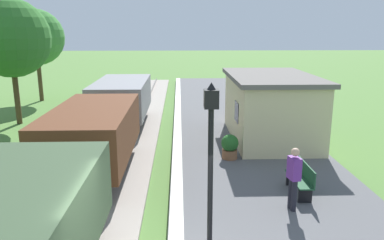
{
  "coord_description": "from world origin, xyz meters",
  "views": [
    {
      "loc": [
        0.5,
        -6.04,
        4.95
      ],
      "look_at": [
        0.99,
        8.38,
        1.42
      ],
      "focal_mm": 35.28,
      "sensor_mm": 36.0,
      "label": 1
    }
  ],
  "objects_px": {
    "person_waiting": "(294,176)",
    "tree_field_left": "(10,38)",
    "potted_planter": "(230,146)",
    "lamp_post_near": "(211,140)",
    "freight_train": "(93,137)",
    "bench_down_platform": "(242,105)",
    "tree_field_distant": "(36,37)",
    "station_hut": "(270,107)",
    "bench_near_hut": "(301,178)"
  },
  "relations": [
    {
      "from": "station_hut",
      "to": "tree_field_left",
      "type": "xyz_separation_m",
      "value": [
        -12.41,
        3.96,
        2.8
      ]
    },
    {
      "from": "freight_train",
      "to": "potted_planter",
      "type": "distance_m",
      "value": 4.87
    },
    {
      "from": "station_hut",
      "to": "person_waiting",
      "type": "bearing_deg",
      "value": -97.96
    },
    {
      "from": "bench_near_hut",
      "to": "person_waiting",
      "type": "bearing_deg",
      "value": -119.4
    },
    {
      "from": "bench_near_hut",
      "to": "freight_train",
      "type": "bearing_deg",
      "value": 161.12
    },
    {
      "from": "person_waiting",
      "to": "potted_planter",
      "type": "height_order",
      "value": "person_waiting"
    },
    {
      "from": "bench_down_platform",
      "to": "freight_train",
      "type": "bearing_deg",
      "value": -127.53
    },
    {
      "from": "person_waiting",
      "to": "tree_field_left",
      "type": "distance_m",
      "value": 15.98
    },
    {
      "from": "freight_train",
      "to": "bench_near_hut",
      "type": "relative_size",
      "value": 12.93
    },
    {
      "from": "bench_near_hut",
      "to": "tree_field_distant",
      "type": "height_order",
      "value": "tree_field_distant"
    },
    {
      "from": "freight_train",
      "to": "tree_field_distant",
      "type": "bearing_deg",
      "value": 115.64
    },
    {
      "from": "bench_near_hut",
      "to": "lamp_post_near",
      "type": "bearing_deg",
      "value": -134.2
    },
    {
      "from": "freight_train",
      "to": "potted_planter",
      "type": "xyz_separation_m",
      "value": [
        4.74,
        0.89,
        -0.67
      ]
    },
    {
      "from": "potted_planter",
      "to": "bench_down_platform",
      "type": "bearing_deg",
      "value": 77.32
    },
    {
      "from": "tree_field_left",
      "to": "tree_field_distant",
      "type": "distance_m",
      "value": 6.65
    },
    {
      "from": "freight_train",
      "to": "bench_down_platform",
      "type": "distance_m",
      "value": 10.55
    },
    {
      "from": "bench_down_platform",
      "to": "person_waiting",
      "type": "bearing_deg",
      "value": -92.74
    },
    {
      "from": "bench_near_hut",
      "to": "bench_down_platform",
      "type": "height_order",
      "value": "same"
    },
    {
      "from": "freight_train",
      "to": "bench_near_hut",
      "type": "height_order",
      "value": "freight_train"
    },
    {
      "from": "bench_near_hut",
      "to": "person_waiting",
      "type": "height_order",
      "value": "person_waiting"
    },
    {
      "from": "potted_planter",
      "to": "lamp_post_near",
      "type": "height_order",
      "value": "lamp_post_near"
    },
    {
      "from": "lamp_post_near",
      "to": "tree_field_left",
      "type": "distance_m",
      "value": 15.68
    },
    {
      "from": "station_hut",
      "to": "tree_field_left",
      "type": "height_order",
      "value": "tree_field_left"
    },
    {
      "from": "tree_field_left",
      "to": "potted_planter",
      "type": "bearing_deg",
      "value": -32.44
    },
    {
      "from": "bench_down_platform",
      "to": "potted_planter",
      "type": "xyz_separation_m",
      "value": [
        -1.68,
        -7.46,
        0.0
      ]
    },
    {
      "from": "person_waiting",
      "to": "tree_field_left",
      "type": "height_order",
      "value": "tree_field_left"
    },
    {
      "from": "potted_planter",
      "to": "tree_field_left",
      "type": "bearing_deg",
      "value": 147.56
    },
    {
      "from": "potted_planter",
      "to": "bench_near_hut",
      "type": "bearing_deg",
      "value": -61.44
    },
    {
      "from": "station_hut",
      "to": "tree_field_left",
      "type": "relative_size",
      "value": 0.9
    },
    {
      "from": "lamp_post_near",
      "to": "tree_field_distant",
      "type": "distance_m",
      "value": 21.81
    },
    {
      "from": "freight_train",
      "to": "potted_planter",
      "type": "height_order",
      "value": "freight_train"
    },
    {
      "from": "lamp_post_near",
      "to": "tree_field_left",
      "type": "relative_size",
      "value": 0.57
    },
    {
      "from": "freight_train",
      "to": "potted_planter",
      "type": "bearing_deg",
      "value": 10.63
    },
    {
      "from": "bench_near_hut",
      "to": "potted_planter",
      "type": "distance_m",
      "value": 3.51
    },
    {
      "from": "tree_field_left",
      "to": "tree_field_distant",
      "type": "bearing_deg",
      "value": 99.71
    },
    {
      "from": "lamp_post_near",
      "to": "tree_field_distant",
      "type": "bearing_deg",
      "value": 118.07
    },
    {
      "from": "station_hut",
      "to": "tree_field_distant",
      "type": "bearing_deg",
      "value": 142.15
    },
    {
      "from": "bench_down_platform",
      "to": "tree_field_distant",
      "type": "distance_m",
      "value": 14.76
    },
    {
      "from": "potted_planter",
      "to": "tree_field_distant",
      "type": "bearing_deg",
      "value": 131.14
    },
    {
      "from": "station_hut",
      "to": "potted_planter",
      "type": "bearing_deg",
      "value": -128.26
    },
    {
      "from": "person_waiting",
      "to": "tree_field_distant",
      "type": "distance_m",
      "value": 21.54
    },
    {
      "from": "station_hut",
      "to": "tree_field_left",
      "type": "bearing_deg",
      "value": 162.29
    },
    {
      "from": "station_hut",
      "to": "bench_near_hut",
      "type": "distance_m",
      "value": 5.79
    },
    {
      "from": "potted_planter",
      "to": "person_waiting",
      "type": "bearing_deg",
      "value": -74.48
    },
    {
      "from": "bench_down_platform",
      "to": "potted_planter",
      "type": "distance_m",
      "value": 7.65
    },
    {
      "from": "person_waiting",
      "to": "tree_field_distant",
      "type": "xyz_separation_m",
      "value": [
        -12.6,
        17.19,
        3.15
      ]
    },
    {
      "from": "person_waiting",
      "to": "lamp_post_near",
      "type": "height_order",
      "value": "lamp_post_near"
    },
    {
      "from": "tree_field_distant",
      "to": "person_waiting",
      "type": "bearing_deg",
      "value": -53.77
    },
    {
      "from": "lamp_post_near",
      "to": "tree_field_left",
      "type": "height_order",
      "value": "tree_field_left"
    },
    {
      "from": "person_waiting",
      "to": "tree_field_left",
      "type": "relative_size",
      "value": 0.26
    }
  ]
}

